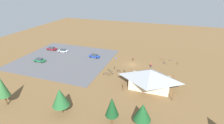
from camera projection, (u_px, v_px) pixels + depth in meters
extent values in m
plane|color=brown|center=(132.00, 65.00, 64.37)|extent=(160.00, 160.00, 0.00)
cube|color=#56565B|center=(65.00, 59.00, 69.19)|extent=(36.01, 32.70, 0.05)
cube|color=beige|center=(149.00, 83.00, 49.65)|extent=(10.96, 6.78, 2.81)
pyramid|color=#93999E|center=(150.00, 74.00, 48.49)|extent=(13.56, 9.37, 2.87)
cylinder|color=brown|center=(174.00, 79.00, 51.57)|extent=(0.20, 0.20, 2.81)
cylinder|color=brown|center=(131.00, 73.00, 55.48)|extent=(0.20, 0.20, 2.81)
cylinder|color=brown|center=(173.00, 96.00, 43.82)|extent=(0.20, 0.20, 2.81)
cylinder|color=brown|center=(123.00, 87.00, 47.74)|extent=(0.20, 0.20, 2.81)
cylinder|color=brown|center=(133.00, 59.00, 67.92)|extent=(0.60, 0.60, 0.90)
cylinder|color=#99999E|center=(116.00, 60.00, 65.59)|extent=(0.08, 0.08, 2.20)
cube|color=#1959B2|center=(116.00, 58.00, 65.26)|extent=(0.56, 0.04, 0.40)
cylinder|color=brown|center=(6.00, 100.00, 42.27)|extent=(0.36, 0.36, 2.61)
cone|color=#2D6633|center=(2.00, 86.00, 40.61)|extent=(2.74, 2.74, 5.48)
cylinder|color=brown|center=(112.00, 119.00, 36.66)|extent=(0.45, 0.45, 2.23)
cone|color=#14421E|center=(112.00, 107.00, 35.29)|extent=(2.88, 2.88, 4.41)
cylinder|color=brown|center=(142.00, 123.00, 35.92)|extent=(0.41, 0.41, 1.90)
cone|color=#194C23|center=(143.00, 112.00, 34.75)|extent=(3.67, 3.67, 3.81)
cylinder|color=brown|center=(62.00, 109.00, 39.79)|extent=(0.44, 0.44, 2.10)
cone|color=#235B2D|center=(60.00, 97.00, 38.46)|extent=(3.96, 3.96, 4.37)
torus|color=black|center=(161.00, 59.00, 68.68)|extent=(0.66, 0.05, 0.66)
torus|color=black|center=(163.00, 59.00, 68.38)|extent=(0.66, 0.05, 0.66)
cylinder|color=orange|center=(162.00, 59.00, 68.48)|extent=(0.96, 0.05, 0.04)
cylinder|color=orange|center=(162.00, 58.00, 68.50)|extent=(0.04, 0.04, 0.42)
cube|color=black|center=(162.00, 58.00, 68.41)|extent=(0.20, 0.08, 0.05)
cylinder|color=orange|center=(163.00, 59.00, 68.32)|extent=(0.04, 0.04, 0.42)
cylinder|color=black|center=(163.00, 58.00, 68.24)|extent=(0.04, 0.48, 0.03)
torus|color=black|center=(125.00, 72.00, 58.11)|extent=(0.45, 0.61, 0.72)
torus|color=black|center=(124.00, 71.00, 59.01)|extent=(0.45, 0.61, 0.72)
cylinder|color=black|center=(124.00, 71.00, 58.51)|extent=(0.57, 0.79, 0.04)
cylinder|color=black|center=(125.00, 71.00, 58.32)|extent=(0.04, 0.04, 0.39)
cube|color=black|center=(125.00, 71.00, 58.24)|extent=(0.18, 0.21, 0.05)
cylinder|color=black|center=(124.00, 70.00, 58.82)|extent=(0.04, 0.04, 0.47)
cylinder|color=black|center=(124.00, 70.00, 58.73)|extent=(0.41, 0.30, 0.03)
torus|color=black|center=(177.00, 63.00, 65.02)|extent=(0.07, 0.70, 0.70)
torus|color=black|center=(177.00, 64.00, 64.09)|extent=(0.07, 0.70, 0.70)
cylinder|color=red|center=(177.00, 63.00, 64.51)|extent=(0.07, 1.01, 0.04)
cylinder|color=red|center=(177.00, 63.00, 64.64)|extent=(0.04, 0.04, 0.40)
cube|color=black|center=(178.00, 62.00, 64.56)|extent=(0.09, 0.20, 0.05)
cylinder|color=red|center=(177.00, 63.00, 64.08)|extent=(0.04, 0.04, 0.48)
cylinder|color=black|center=(178.00, 63.00, 63.99)|extent=(0.48, 0.05, 0.03)
torus|color=black|center=(169.00, 60.00, 67.49)|extent=(0.59, 0.53, 0.76)
torus|color=black|center=(171.00, 60.00, 67.82)|extent=(0.59, 0.53, 0.76)
cylinder|color=silver|center=(170.00, 59.00, 67.60)|extent=(0.68, 0.61, 0.04)
cylinder|color=silver|center=(170.00, 59.00, 67.50)|extent=(0.04, 0.04, 0.43)
cube|color=black|center=(170.00, 59.00, 67.42)|extent=(0.20, 0.19, 0.05)
cylinder|color=silver|center=(171.00, 59.00, 67.69)|extent=(0.04, 0.04, 0.48)
cylinder|color=black|center=(171.00, 58.00, 67.59)|extent=(0.34, 0.38, 0.03)
torus|color=black|center=(110.00, 71.00, 59.13)|extent=(0.59, 0.34, 0.65)
torus|color=black|center=(108.00, 70.00, 59.83)|extent=(0.59, 0.34, 0.65)
cylinder|color=#1E7F38|center=(109.00, 70.00, 59.44)|extent=(0.86, 0.49, 0.04)
cylinder|color=#1E7F38|center=(109.00, 70.00, 59.27)|extent=(0.04, 0.04, 0.43)
cube|color=black|center=(109.00, 69.00, 59.18)|extent=(0.21, 0.17, 0.05)
cylinder|color=#1E7F38|center=(108.00, 69.00, 59.67)|extent=(0.04, 0.04, 0.46)
cylinder|color=black|center=(108.00, 69.00, 59.57)|extent=(0.26, 0.44, 0.03)
torus|color=black|center=(110.00, 72.00, 58.28)|extent=(0.68, 0.36, 0.74)
torus|color=black|center=(112.00, 73.00, 57.66)|extent=(0.68, 0.36, 0.74)
cylinder|color=#B7B7BC|center=(111.00, 72.00, 57.92)|extent=(0.81, 0.42, 0.04)
cylinder|color=#B7B7BC|center=(111.00, 71.00, 57.99)|extent=(0.04, 0.04, 0.42)
cube|color=black|center=(111.00, 71.00, 57.90)|extent=(0.21, 0.16, 0.05)
cylinder|color=#B7B7BC|center=(112.00, 72.00, 57.62)|extent=(0.04, 0.04, 0.48)
cylinder|color=black|center=(112.00, 71.00, 57.52)|extent=(0.24, 0.45, 0.03)
torus|color=black|center=(114.00, 68.00, 60.84)|extent=(0.13, 0.66, 0.66)
torus|color=black|center=(115.00, 67.00, 61.71)|extent=(0.13, 0.66, 0.66)
cylinder|color=#197A7F|center=(115.00, 67.00, 61.23)|extent=(0.15, 0.89, 0.04)
cylinder|color=#197A7F|center=(115.00, 67.00, 61.05)|extent=(0.04, 0.04, 0.36)
cube|color=black|center=(115.00, 67.00, 60.97)|extent=(0.11, 0.21, 0.05)
cylinder|color=#197A7F|center=(115.00, 67.00, 61.54)|extent=(0.04, 0.04, 0.41)
cylinder|color=black|center=(115.00, 66.00, 61.46)|extent=(0.48, 0.09, 0.03)
torus|color=black|center=(163.00, 62.00, 65.30)|extent=(0.60, 0.47, 0.73)
torus|color=black|center=(166.00, 63.00, 64.55)|extent=(0.60, 0.47, 0.73)
cylinder|color=#2347B7|center=(165.00, 63.00, 64.88)|extent=(0.75, 0.58, 0.04)
cylinder|color=#2347B7|center=(164.00, 62.00, 64.98)|extent=(0.04, 0.04, 0.39)
cube|color=black|center=(164.00, 62.00, 64.90)|extent=(0.21, 0.18, 0.05)
cylinder|color=#2347B7|center=(165.00, 63.00, 64.53)|extent=(0.04, 0.04, 0.46)
cylinder|color=black|center=(165.00, 62.00, 64.44)|extent=(0.32, 0.40, 0.03)
torus|color=black|center=(122.00, 75.00, 56.47)|extent=(0.30, 0.60, 0.64)
torus|color=black|center=(124.00, 74.00, 57.15)|extent=(0.30, 0.60, 0.64)
cylinder|color=yellow|center=(123.00, 74.00, 56.77)|extent=(0.42, 0.87, 0.04)
cylinder|color=yellow|center=(123.00, 74.00, 56.62)|extent=(0.04, 0.04, 0.35)
cube|color=black|center=(123.00, 73.00, 56.55)|extent=(0.15, 0.22, 0.05)
cylinder|color=yellow|center=(124.00, 73.00, 57.00)|extent=(0.04, 0.04, 0.40)
cylinder|color=black|center=(124.00, 73.00, 56.92)|extent=(0.45, 0.23, 0.03)
torus|color=black|center=(107.00, 74.00, 56.97)|extent=(0.70, 0.31, 0.74)
torus|color=black|center=(104.00, 74.00, 56.93)|extent=(0.70, 0.31, 0.74)
cylinder|color=#722D9E|center=(105.00, 73.00, 56.90)|extent=(0.84, 0.36, 0.04)
cylinder|color=#722D9E|center=(106.00, 73.00, 56.87)|extent=(0.04, 0.04, 0.39)
cube|color=black|center=(106.00, 73.00, 56.79)|extent=(0.22, 0.15, 0.05)
cylinder|color=#722D9E|center=(104.00, 73.00, 56.83)|extent=(0.04, 0.04, 0.49)
cylinder|color=black|center=(104.00, 72.00, 56.73)|extent=(0.21, 0.46, 0.03)
torus|color=black|center=(112.00, 74.00, 56.72)|extent=(0.45, 0.59, 0.71)
torus|color=black|center=(109.00, 75.00, 56.22)|extent=(0.45, 0.59, 0.71)
cylinder|color=orange|center=(110.00, 74.00, 56.42)|extent=(0.57, 0.75, 0.04)
cylinder|color=orange|center=(111.00, 74.00, 56.47)|extent=(0.04, 0.04, 0.43)
cube|color=black|center=(111.00, 73.00, 56.38)|extent=(0.18, 0.21, 0.05)
cylinder|color=orange|center=(109.00, 74.00, 56.18)|extent=(0.04, 0.04, 0.43)
cylinder|color=black|center=(109.00, 74.00, 56.09)|extent=(0.41, 0.31, 0.03)
torus|color=black|center=(117.00, 71.00, 59.13)|extent=(0.64, 0.25, 0.66)
torus|color=black|center=(120.00, 71.00, 58.60)|extent=(0.64, 0.25, 0.66)
cylinder|color=black|center=(119.00, 71.00, 58.82)|extent=(0.85, 0.31, 0.04)
cylinder|color=black|center=(118.00, 70.00, 58.88)|extent=(0.04, 0.04, 0.39)
cube|color=black|center=(118.00, 70.00, 58.80)|extent=(0.22, 0.14, 0.05)
cylinder|color=black|center=(119.00, 71.00, 58.57)|extent=(0.04, 0.04, 0.41)
cylinder|color=black|center=(119.00, 70.00, 58.48)|extent=(0.18, 0.47, 0.03)
cube|color=#1E6B3D|center=(40.00, 60.00, 66.50)|extent=(4.43, 2.06, 0.58)
cube|color=#2D3842|center=(39.00, 59.00, 66.26)|extent=(2.52, 1.73, 0.60)
cylinder|color=black|center=(35.00, 61.00, 66.25)|extent=(0.65, 0.26, 0.64)
cylinder|color=black|center=(38.00, 60.00, 67.64)|extent=(0.65, 0.26, 0.64)
cylinder|color=black|center=(42.00, 62.00, 65.53)|extent=(0.65, 0.26, 0.64)
cylinder|color=black|center=(44.00, 61.00, 66.92)|extent=(0.65, 0.26, 0.64)
cube|color=#BCBCC1|center=(63.00, 51.00, 75.96)|extent=(4.49, 2.27, 0.64)
cube|color=#2D3842|center=(63.00, 50.00, 75.73)|extent=(2.57, 1.87, 0.49)
cylinder|color=black|center=(59.00, 52.00, 75.64)|extent=(0.66, 0.28, 0.64)
cylinder|color=black|center=(61.00, 51.00, 77.12)|extent=(0.66, 0.28, 0.64)
cylinder|color=black|center=(65.00, 52.00, 74.99)|extent=(0.66, 0.28, 0.64)
cylinder|color=black|center=(67.00, 51.00, 76.47)|extent=(0.66, 0.28, 0.64)
cube|color=#1E42B2|center=(94.00, 56.00, 70.47)|extent=(4.51, 2.05, 0.57)
cube|color=#2D3842|center=(94.00, 55.00, 70.24)|extent=(2.56, 1.72, 0.58)
cylinder|color=black|center=(90.00, 57.00, 70.39)|extent=(0.65, 0.25, 0.64)
cylinder|color=black|center=(92.00, 55.00, 71.73)|extent=(0.65, 0.25, 0.64)
cylinder|color=black|center=(97.00, 58.00, 69.36)|extent=(0.65, 0.25, 0.64)
cylinder|color=black|center=(99.00, 57.00, 70.70)|extent=(0.65, 0.25, 0.64)
cube|color=maroon|center=(52.00, 49.00, 78.47)|extent=(4.52, 1.85, 0.66)
cube|color=#2D3842|center=(52.00, 48.00, 78.23)|extent=(2.55, 1.59, 0.54)
cylinder|color=black|center=(48.00, 50.00, 78.33)|extent=(0.65, 0.24, 0.64)
cylinder|color=black|center=(50.00, 48.00, 79.64)|extent=(0.65, 0.24, 0.64)
cylinder|color=black|center=(54.00, 50.00, 77.50)|extent=(0.65, 0.24, 0.64)
cylinder|color=black|center=(56.00, 49.00, 78.81)|extent=(0.65, 0.24, 0.64)
cube|color=#2D3347|center=(151.00, 66.00, 62.19)|extent=(0.39, 0.40, 0.82)
cylinder|color=red|center=(151.00, 64.00, 61.88)|extent=(0.36, 0.36, 0.67)
sphere|color=tan|center=(151.00, 63.00, 61.69)|extent=(0.24, 0.24, 0.24)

